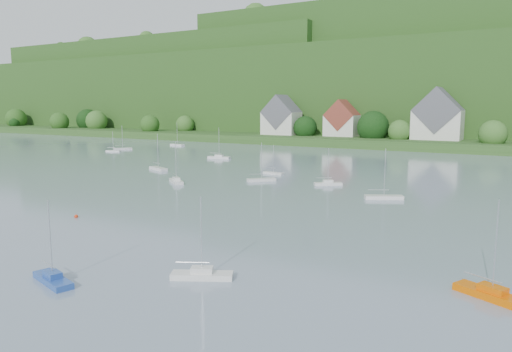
# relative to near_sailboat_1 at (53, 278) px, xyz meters

# --- Properties ---
(far_shore_strip) EXTENTS (600.00, 60.00, 3.00)m
(far_shore_strip) POSITION_rel_near_sailboat_1_xyz_m (-0.82, 163.09, 1.09)
(far_shore_strip) COLOR #2A4E1D
(far_shore_strip) RESTS_ON ground
(forested_ridge) EXTENTS (620.00, 181.22, 69.89)m
(forested_ridge) POSITION_rel_near_sailboat_1_xyz_m (-0.43, 231.66, 22.48)
(forested_ridge) COLOR #173D13
(forested_ridge) RESTS_ON ground
(village_building_0) EXTENTS (14.00, 10.40, 16.00)m
(village_building_0) POSITION_rel_near_sailboat_1_xyz_m (-55.82, 150.09, 9.11)
(village_building_0) COLOR silver
(village_building_0) RESTS_ON far_shore_strip
(village_building_1) EXTENTS (12.00, 9.36, 14.00)m
(village_building_1) POSITION_rel_near_sailboat_1_xyz_m (-30.82, 152.09, 8.35)
(village_building_1) COLOR silver
(village_building_1) RESTS_ON far_shore_strip
(village_building_2) EXTENTS (16.00, 11.44, 18.00)m
(village_building_2) POSITION_rel_near_sailboat_1_xyz_m (4.18, 151.09, 9.86)
(village_building_2) COLOR silver
(village_building_2) RESTS_ON far_shore_strip
(near_sailboat_1) EXTENTS (5.39, 2.84, 7.01)m
(near_sailboat_1) POSITION_rel_near_sailboat_1_xyz_m (0.00, 0.00, 0.00)
(near_sailboat_1) COLOR #264A9B
(near_sailboat_1) RESTS_ON ground
(near_sailboat_3) EXTENTS (5.35, 3.73, 7.11)m
(near_sailboat_3) POSITION_rel_near_sailboat_1_xyz_m (10.12, 7.08, 0.00)
(near_sailboat_3) COLOR silver
(near_sailboat_3) RESTS_ON ground
(near_sailboat_5) EXTENTS (5.86, 3.95, 7.74)m
(near_sailboat_5) POSITION_rel_near_sailboat_1_xyz_m (31.90, 14.65, 0.02)
(near_sailboat_5) COLOR #DA5B01
(near_sailboat_5) RESTS_ON ground
(mooring_buoy_3) EXTENTS (0.50, 0.50, 0.50)m
(mooring_buoy_3) POSITION_rel_near_sailboat_1_xyz_m (-17.87, 17.09, -0.41)
(mooring_buoy_3) COLOR red
(mooring_buoy_3) RESTS_ON ground
(far_sailboat_cluster) EXTENTS (187.30, 71.27, 8.71)m
(far_sailboat_cluster) POSITION_rel_near_sailboat_1_xyz_m (5.67, 77.09, -0.03)
(far_sailboat_cluster) COLOR silver
(far_sailboat_cluster) RESTS_ON ground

